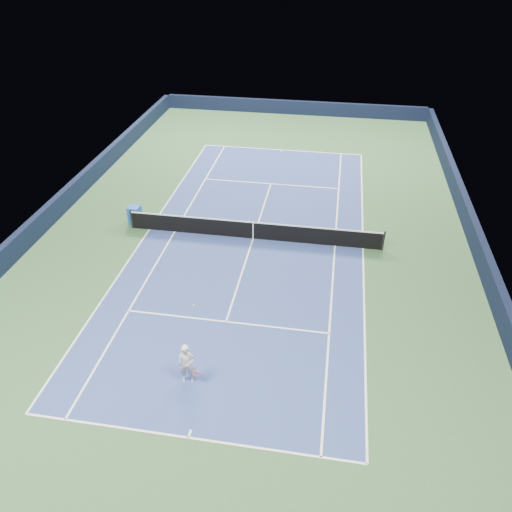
# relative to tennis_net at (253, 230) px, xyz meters

# --- Properties ---
(ground) EXTENTS (40.00, 40.00, 0.00)m
(ground) POSITION_rel_tennis_net_xyz_m (0.00, 0.00, -0.50)
(ground) COLOR #2E502C
(ground) RESTS_ON ground
(wall_far) EXTENTS (22.00, 0.35, 1.10)m
(wall_far) POSITION_rel_tennis_net_xyz_m (0.00, 19.82, 0.05)
(wall_far) COLOR black
(wall_far) RESTS_ON ground
(wall_right) EXTENTS (0.35, 40.00, 1.10)m
(wall_right) POSITION_rel_tennis_net_xyz_m (10.82, 0.00, 0.05)
(wall_right) COLOR black
(wall_right) RESTS_ON ground
(wall_left) EXTENTS (0.35, 40.00, 1.10)m
(wall_left) POSITION_rel_tennis_net_xyz_m (-10.82, 0.00, 0.05)
(wall_left) COLOR #111933
(wall_left) RESTS_ON ground
(court_surface) EXTENTS (10.97, 23.77, 0.01)m
(court_surface) POSITION_rel_tennis_net_xyz_m (0.00, 0.00, -0.50)
(court_surface) COLOR navy
(court_surface) RESTS_ON ground
(baseline_far) EXTENTS (10.97, 0.08, 0.00)m
(baseline_far) POSITION_rel_tennis_net_xyz_m (0.00, 11.88, -0.50)
(baseline_far) COLOR white
(baseline_far) RESTS_ON ground
(baseline_near) EXTENTS (10.97, 0.08, 0.00)m
(baseline_near) POSITION_rel_tennis_net_xyz_m (0.00, -11.88, -0.50)
(baseline_near) COLOR white
(baseline_near) RESTS_ON ground
(sideline_doubles_right) EXTENTS (0.08, 23.77, 0.00)m
(sideline_doubles_right) POSITION_rel_tennis_net_xyz_m (5.49, 0.00, -0.50)
(sideline_doubles_right) COLOR white
(sideline_doubles_right) RESTS_ON ground
(sideline_doubles_left) EXTENTS (0.08, 23.77, 0.00)m
(sideline_doubles_left) POSITION_rel_tennis_net_xyz_m (-5.49, 0.00, -0.50)
(sideline_doubles_left) COLOR white
(sideline_doubles_left) RESTS_ON ground
(sideline_singles_right) EXTENTS (0.08, 23.77, 0.00)m
(sideline_singles_right) POSITION_rel_tennis_net_xyz_m (4.12, 0.00, -0.50)
(sideline_singles_right) COLOR white
(sideline_singles_right) RESTS_ON ground
(sideline_singles_left) EXTENTS (0.08, 23.77, 0.00)m
(sideline_singles_left) POSITION_rel_tennis_net_xyz_m (-4.12, 0.00, -0.50)
(sideline_singles_left) COLOR white
(sideline_singles_left) RESTS_ON ground
(service_line_far) EXTENTS (8.23, 0.08, 0.00)m
(service_line_far) POSITION_rel_tennis_net_xyz_m (0.00, 6.40, -0.50)
(service_line_far) COLOR white
(service_line_far) RESTS_ON ground
(service_line_near) EXTENTS (8.23, 0.08, 0.00)m
(service_line_near) POSITION_rel_tennis_net_xyz_m (0.00, -6.40, -0.50)
(service_line_near) COLOR white
(service_line_near) RESTS_ON ground
(center_service_line) EXTENTS (0.08, 12.80, 0.00)m
(center_service_line) POSITION_rel_tennis_net_xyz_m (0.00, 0.00, -0.50)
(center_service_line) COLOR white
(center_service_line) RESTS_ON ground
(center_mark_far) EXTENTS (0.08, 0.30, 0.00)m
(center_mark_far) POSITION_rel_tennis_net_xyz_m (0.00, 11.73, -0.50)
(center_mark_far) COLOR white
(center_mark_far) RESTS_ON ground
(center_mark_near) EXTENTS (0.08, 0.30, 0.00)m
(center_mark_near) POSITION_rel_tennis_net_xyz_m (0.00, -11.73, -0.50)
(center_mark_near) COLOR white
(center_mark_near) RESTS_ON ground
(tennis_net) EXTENTS (12.90, 0.10, 1.07)m
(tennis_net) POSITION_rel_tennis_net_xyz_m (0.00, 0.00, 0.00)
(tennis_net) COLOR black
(tennis_net) RESTS_ON ground
(sponsor_cube) EXTENTS (0.64, 0.59, 0.99)m
(sponsor_cube) POSITION_rel_tennis_net_xyz_m (-6.40, 0.49, -0.01)
(sponsor_cube) COLOR #1D57AE
(sponsor_cube) RESTS_ON ground
(tennis_player) EXTENTS (0.79, 1.28, 2.63)m
(tennis_player) POSITION_rel_tennis_net_xyz_m (-0.63, -9.62, 0.30)
(tennis_player) COLOR silver
(tennis_player) RESTS_ON ground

